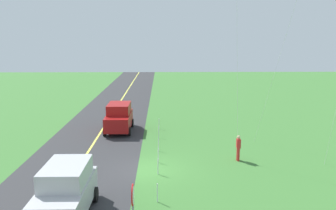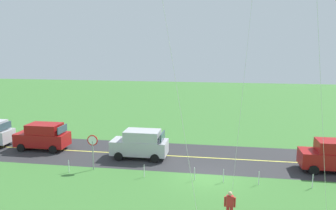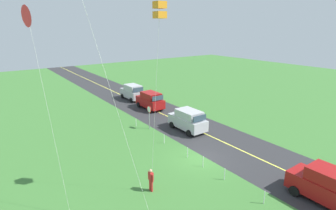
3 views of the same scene
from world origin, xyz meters
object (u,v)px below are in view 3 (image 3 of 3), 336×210
Objects in this scene: car_suv_foreground at (188,120)px; car_parked_east_near at (150,100)px; car_parked_east_far at (132,92)px; kite_green_far at (28,17)px; person_adult_near at (151,179)px; stop_sign at (149,113)px; car_parked_west_near at (328,186)px; kite_red_low at (160,11)px.

car_parked_east_near is at bearing -5.44° from car_suv_foreground.
car_suv_foreground and car_parked_east_near have the same top height.
kite_green_far is (-18.50, 15.41, 9.81)m from car_parked_east_far.
car_parked_east_near is 18.30m from person_adult_near.
car_parked_east_near is 7.22m from stop_sign.
car_parked_east_far is (28.38, -1.70, 0.00)m from car_parked_west_near.
person_adult_near is at bearing 148.27° from car_parked_east_near.
kite_green_far is (-13.02, 15.15, 9.81)m from car_parked_east_near.
person_adult_near is at bearing 148.90° from stop_sign.
person_adult_near is (7.33, 8.19, -0.29)m from car_parked_west_near.
car_suv_foreground reaches higher than person_adult_near.
car_parked_west_near is at bearing 176.57° from car_parked_east_far.
kite_green_far is (2.55, 5.52, 10.10)m from person_adult_near.
kite_red_low is (-7.54, 8.47, 10.15)m from car_suv_foreground.
kite_green_far is (3.28, 5.85, -0.34)m from kite_red_low.
stop_sign is 11.16m from person_adult_near.
car_parked_east_far is 2.75× the size of person_adult_near.
car_parked_east_far is 0.38× the size of kite_green_far.
kite_red_low reaches higher than car_parked_east_near.
kite_green_far is at bearing 121.75° from stop_sign.
car_parked_west_near is 11.00m from person_adult_near.
car_parked_east_near is 0.37× the size of kite_red_low.
car_parked_east_far is at bearing -2.76° from car_parked_east_near.
person_adult_near is (-9.52, 5.74, -0.94)m from stop_sign.
stop_sign is at bearing -58.25° from kite_green_far.
car_parked_east_near is at bearing 177.24° from car_parked_east_far.
car_parked_west_near is at bearing -125.77° from kite_green_far.
car_parked_east_far is 26.00m from kite_green_far.
car_suv_foreground is 15.22m from kite_red_low.
car_parked_east_near is at bearing -29.72° from kite_red_low.
kite_green_far is at bearing 54.23° from car_parked_west_near.
car_parked_west_near is 22.94m from car_parked_east_near.
person_adult_near is (-6.81, 8.79, -0.29)m from car_suv_foreground.
car_suv_foreground is at bearing -73.40° from kite_green_far.
car_suv_foreground is at bearing 175.59° from car_parked_east_far.
person_adult_near is 0.14× the size of kite_red_low.
stop_sign is at bearing -27.88° from kite_red_low.
stop_sign is at bearing 38.94° from person_adult_near.
car_parked_west_near and car_parked_east_far have the same top height.
car_parked_east_near is at bearing -3.58° from car_parked_west_near.
kite_green_far reaches higher than person_adult_near.
kite_green_far is at bearing 135.28° from person_adult_near.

